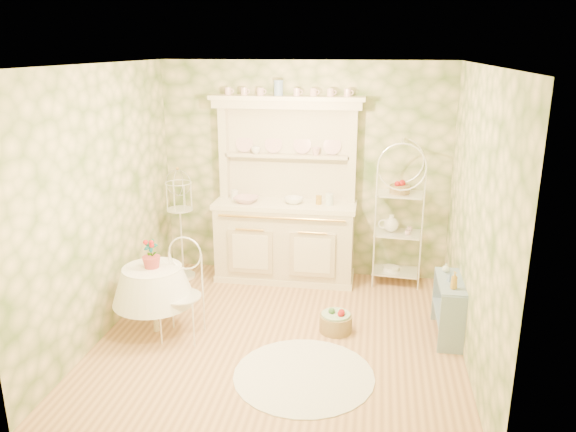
# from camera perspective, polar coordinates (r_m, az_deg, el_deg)

# --- Properties ---
(floor) EXTENTS (3.60, 3.60, 0.00)m
(floor) POSITION_cam_1_polar(r_m,az_deg,el_deg) (5.87, -0.78, -12.23)
(floor) COLOR tan
(floor) RESTS_ON ground
(ceiling) EXTENTS (3.60, 3.60, 0.00)m
(ceiling) POSITION_cam_1_polar(r_m,az_deg,el_deg) (5.13, -0.91, 15.13)
(ceiling) COLOR white
(ceiling) RESTS_ON floor
(wall_left) EXTENTS (3.60, 3.60, 0.00)m
(wall_left) POSITION_cam_1_polar(r_m,az_deg,el_deg) (5.92, -18.29, 1.26)
(wall_left) COLOR beige
(wall_left) RESTS_ON floor
(wall_right) EXTENTS (3.60, 3.60, 0.00)m
(wall_right) POSITION_cam_1_polar(r_m,az_deg,el_deg) (5.35, 18.51, -0.37)
(wall_right) COLOR beige
(wall_right) RESTS_ON floor
(wall_back) EXTENTS (3.60, 3.60, 0.00)m
(wall_back) POSITION_cam_1_polar(r_m,az_deg,el_deg) (7.07, 1.66, 4.58)
(wall_back) COLOR beige
(wall_back) RESTS_ON floor
(wall_front) EXTENTS (3.60, 3.60, 0.00)m
(wall_front) POSITION_cam_1_polar(r_m,az_deg,el_deg) (3.69, -5.65, -7.31)
(wall_front) COLOR beige
(wall_front) RESTS_ON floor
(kitchen_dresser) EXTENTS (1.87, 0.61, 2.29)m
(kitchen_dresser) POSITION_cam_1_polar(r_m,az_deg,el_deg) (6.88, -0.31, 2.48)
(kitchen_dresser) COLOR beige
(kitchen_dresser) RESTS_ON floor
(bakers_rack) EXTENTS (0.56, 0.43, 1.70)m
(bakers_rack) POSITION_cam_1_polar(r_m,az_deg,el_deg) (6.97, 11.13, -0.15)
(bakers_rack) COLOR white
(bakers_rack) RESTS_ON floor
(side_shelf) EXTENTS (0.31, 0.68, 0.56)m
(side_shelf) POSITION_cam_1_polar(r_m,az_deg,el_deg) (6.00, 15.97, -9.24)
(side_shelf) COLOR #86A1B9
(side_shelf) RESTS_ON floor
(round_table) EXTENTS (0.69, 0.69, 0.64)m
(round_table) POSITION_cam_1_polar(r_m,az_deg,el_deg) (6.01, -13.39, -8.60)
(round_table) COLOR white
(round_table) RESTS_ON floor
(cafe_chair) EXTENTS (0.48, 0.48, 1.00)m
(cafe_chair) POSITION_cam_1_polar(r_m,az_deg,el_deg) (5.76, -10.80, -7.58)
(cafe_chair) COLOR white
(cafe_chair) RESTS_ON floor
(birdcage_stand) EXTENTS (0.34, 0.34, 1.42)m
(birdcage_stand) POSITION_cam_1_polar(r_m,az_deg,el_deg) (7.16, -10.84, -0.89)
(birdcage_stand) COLOR white
(birdcage_stand) RESTS_ON floor
(floor_basket) EXTENTS (0.39, 0.39, 0.24)m
(floor_basket) POSITION_cam_1_polar(r_m,az_deg,el_deg) (5.96, 4.87, -10.53)
(floor_basket) COLOR #9B7F4F
(floor_basket) RESTS_ON floor
(lace_rug) EXTENTS (1.70, 1.70, 0.01)m
(lace_rug) POSITION_cam_1_polar(r_m,az_deg,el_deg) (5.27, 1.61, -15.85)
(lace_rug) COLOR white
(lace_rug) RESTS_ON floor
(bowl_floral) EXTENTS (0.35, 0.35, 0.07)m
(bowl_floral) POSITION_cam_1_polar(r_m,az_deg,el_deg) (6.93, -4.28, 1.44)
(bowl_floral) COLOR white
(bowl_floral) RESTS_ON kitchen_dresser
(bowl_white) EXTENTS (0.30, 0.30, 0.07)m
(bowl_white) POSITION_cam_1_polar(r_m,az_deg,el_deg) (6.87, 0.59, 1.36)
(bowl_white) COLOR white
(bowl_white) RESTS_ON kitchen_dresser
(cup_left) EXTENTS (0.13, 0.13, 0.09)m
(cup_left) POSITION_cam_1_polar(r_m,az_deg,el_deg) (7.00, -3.29, 6.60)
(cup_left) COLOR white
(cup_left) RESTS_ON kitchen_dresser
(cup_right) EXTENTS (0.12, 0.12, 0.10)m
(cup_right) POSITION_cam_1_polar(r_m,az_deg,el_deg) (6.89, 2.86, 6.44)
(cup_right) COLOR white
(cup_right) RESTS_ON kitchen_dresser
(potted_geranium) EXTENTS (0.16, 0.12, 0.28)m
(potted_geranium) POSITION_cam_1_polar(r_m,az_deg,el_deg) (5.82, -13.72, -3.79)
(potted_geranium) COLOR #3F7238
(potted_geranium) RESTS_ON round_table
(bottle_amber) EXTENTS (0.09, 0.09, 0.17)m
(bottle_amber) POSITION_cam_1_polar(r_m,az_deg,el_deg) (5.66, 16.52, -6.47)
(bottle_amber) COLOR #AC8128
(bottle_amber) RESTS_ON side_shelf
(bottle_blue) EXTENTS (0.06, 0.06, 0.10)m
(bottle_blue) POSITION_cam_1_polar(r_m,az_deg,el_deg) (5.83, 16.15, -6.04)
(bottle_blue) COLOR #718EBB
(bottle_blue) RESTS_ON side_shelf
(bottle_glass) EXTENTS (0.09, 0.09, 0.10)m
(bottle_glass) POSITION_cam_1_polar(r_m,az_deg,el_deg) (6.05, 15.74, -5.20)
(bottle_glass) COLOR silver
(bottle_glass) RESTS_ON side_shelf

